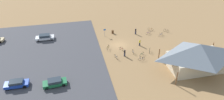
% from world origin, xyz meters
% --- Properties ---
extents(ground, '(160.00, 160.00, 0.00)m').
position_xyz_m(ground, '(0.00, 0.00, 0.00)').
color(ground, '#937047').
rests_on(ground, ground).
extents(parking_lot_asphalt, '(36.99, 35.98, 0.05)m').
position_xyz_m(parking_lot_asphalt, '(23.26, 1.41, 0.03)').
color(parking_lot_asphalt, '#424247').
rests_on(parking_lot_asphalt, ground).
extents(bike_pavilion, '(13.36, 8.57, 5.68)m').
position_xyz_m(bike_pavilion, '(-13.29, 12.61, 3.19)').
color(bike_pavilion, beige).
rests_on(bike_pavilion, ground).
extents(trash_bin, '(0.60, 0.60, 0.90)m').
position_xyz_m(trash_bin, '(0.14, -6.62, 0.45)').
color(trash_bin, brown).
rests_on(trash_bin, ground).
extents(lot_sign, '(0.56, 0.08, 2.20)m').
position_xyz_m(lot_sign, '(2.56, -5.44, 1.41)').
color(lot_sign, '#99999E').
rests_on(lot_sign, ground).
extents(bicycle_blue_front_row, '(1.64, 0.48, 0.79)m').
position_xyz_m(bicycle_blue_front_row, '(-3.25, 7.59, 0.36)').
color(bicycle_blue_front_row, black).
rests_on(bicycle_blue_front_row, ground).
extents(bicycle_orange_yard_front, '(1.52, 0.82, 0.86)m').
position_xyz_m(bicycle_orange_yard_front, '(-10.60, -6.12, 0.38)').
color(bicycle_orange_yard_front, black).
rests_on(bicycle_orange_yard_front, ground).
extents(bicycle_red_mid_cluster, '(0.88, 1.48, 0.82)m').
position_xyz_m(bicycle_red_mid_cluster, '(-0.01, 2.54, 0.38)').
color(bicycle_red_mid_cluster, black).
rests_on(bicycle_red_mid_cluster, ground).
extents(bicycle_yellow_near_porch, '(0.87, 1.53, 0.91)m').
position_xyz_m(bicycle_yellow_near_porch, '(3.02, 1.16, 0.40)').
color(bicycle_yellow_near_porch, black).
rests_on(bicycle_yellow_near_porch, ground).
extents(bicycle_purple_near_sign, '(1.59, 0.82, 0.79)m').
position_xyz_m(bicycle_purple_near_sign, '(-9.21, -4.16, 0.35)').
color(bicycle_purple_near_sign, black).
rests_on(bicycle_purple_near_sign, ground).
extents(bicycle_black_edge_south, '(1.02, 1.57, 0.90)m').
position_xyz_m(bicycle_black_edge_south, '(-14.48, -4.28, 0.39)').
color(bicycle_black_edge_south, black).
rests_on(bicycle_black_edge_south, ground).
extents(bicycle_white_by_bin, '(0.48, 1.67, 0.78)m').
position_xyz_m(bicycle_white_by_bin, '(-2.28, 4.35, 0.36)').
color(bicycle_white_by_bin, black).
rests_on(bicycle_white_by_bin, ground).
extents(bicycle_silver_yard_right, '(0.61, 1.64, 0.83)m').
position_xyz_m(bicycle_silver_yard_right, '(2.09, 5.65, 0.39)').
color(bicycle_silver_yard_right, black).
rests_on(bicycle_silver_yard_right, ground).
extents(bicycle_teal_trailside, '(0.72, 1.61, 0.86)m').
position_xyz_m(bicycle_teal_trailside, '(-6.18, 4.71, 0.39)').
color(bicycle_teal_trailside, black).
rests_on(bicycle_teal_trailside, ground).
extents(bicycle_green_edge_north, '(1.40, 1.04, 0.77)m').
position_xyz_m(bicycle_green_edge_north, '(-3.93, 5.75, 0.35)').
color(bicycle_green_edge_north, black).
rests_on(bicycle_green_edge_north, ground).
extents(bicycle_blue_lone_east, '(1.56, 0.80, 0.78)m').
position_xyz_m(bicycle_blue_lone_east, '(-12.19, -2.54, 0.36)').
color(bicycle_blue_lone_east, black).
rests_on(bicycle_blue_lone_east, ground).
extents(car_blue_second_row, '(4.30, 1.82, 1.29)m').
position_xyz_m(car_blue_second_row, '(22.18, 10.91, 0.70)').
color(car_blue_second_row, '#1E42B2').
rests_on(car_blue_second_row, parking_lot_asphalt).
extents(car_white_end_stall, '(4.61, 1.92, 1.38)m').
position_xyz_m(car_white_end_stall, '(17.99, -6.84, 0.73)').
color(car_white_end_stall, white).
rests_on(car_white_end_stall, parking_lot_asphalt).
extents(car_green_aisle_side, '(4.47, 2.18, 1.31)m').
position_xyz_m(car_green_aisle_side, '(15.29, 12.08, 0.71)').
color(car_green_aisle_side, '#1E6B3D').
rests_on(car_green_aisle_side, parking_lot_asphalt).
extents(visitor_at_bikes, '(0.40, 0.40, 1.71)m').
position_xyz_m(visitor_at_bikes, '(-4.90, 1.29, 0.89)').
color(visitor_at_bikes, '#2D3347').
rests_on(visitor_at_bikes, ground).
extents(visitor_crossing_yard, '(0.40, 0.36, 1.75)m').
position_xyz_m(visitor_crossing_yard, '(-5.81, -4.84, 0.92)').
color(visitor_crossing_yard, '#2D3347').
rests_on(visitor_crossing_yard, ground).
extents(visitor_by_pavilion, '(0.36, 0.36, 1.77)m').
position_xyz_m(visitor_by_pavilion, '(-0.02, 5.16, 0.93)').
color(visitor_by_pavilion, '#2D3347').
rests_on(visitor_by_pavilion, ground).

